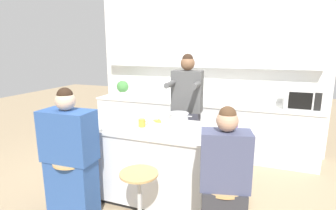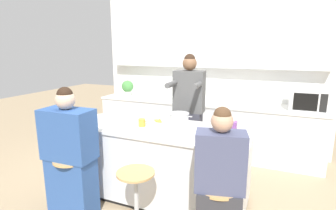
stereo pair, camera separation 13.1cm
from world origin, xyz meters
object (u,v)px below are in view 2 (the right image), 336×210
Objects in this scene: kitchen_island at (165,163)px; person_cooking at (189,117)px; juice_carton at (232,130)px; bar_stool_center at (136,201)px; coffee_cup_near at (142,123)px; person_wrapped_blanket at (70,158)px; potted_plant at (128,87)px; banana_bunch at (158,121)px; microwave at (308,100)px; person_seated_near at (219,194)px; bar_stool_leftmost at (73,185)px; fruit_bowl at (101,119)px; cooking_pot at (179,118)px.

kitchen_island is 1.13× the size of person_cooking.
kitchen_island is at bearing 175.99° from juice_carton.
coffee_cup_near reaches higher than bar_stool_center.
person_wrapped_blanket is 2.44m from potted_plant.
microwave is (1.74, 1.40, 0.14)m from banana_bunch.
microwave is at bearing -0.78° from potted_plant.
person_seated_near reaches higher than kitchen_island.
person_cooking is at bearing 86.44° from kitchen_island.
potted_plant is at bearing 179.22° from microwave.
banana_bunch is at bearing 124.63° from person_seated_near.
bar_stool_leftmost is 2.22× the size of potted_plant.
person_seated_near reaches higher than potted_plant.
bar_stool_center is 4.94× the size of banana_bunch.
potted_plant is (-0.70, 2.30, 0.40)m from person_wrapped_blanket.
banana_bunch is at bearing 101.28° from bar_stool_center.
microwave is at bearing 63.90° from juice_carton.
potted_plant reaches higher than bar_stool_center.
coffee_cup_near is 0.26m from banana_bunch.
banana_bunch is 0.97m from juice_carton.
microwave is (2.33, 2.27, 0.70)m from bar_stool_leftmost.
fruit_bowl is 1.87× the size of coffee_cup_near.
person_cooking reaches higher than potted_plant.
bar_stool_center is 0.46× the size of person_wrapped_blanket.
person_wrapped_blanket is (-0.83, -1.39, -0.19)m from person_cooking.
coffee_cup_near reaches higher than fruit_bowl.
person_wrapped_blanket is 10.65× the size of banana_bunch.
fruit_bowl is at bearing -68.76° from potted_plant.
microwave reaches higher than fruit_bowl.
kitchen_island is 0.69m from bar_stool_center.
cooking_pot is 1.11× the size of potted_plant.
bar_stool_leftmost is 3.33m from microwave.
bar_stool_center is at bearing -36.32° from fruit_bowl.
coffee_cup_near is 2.08m from potted_plant.
microwave reaches higher than bar_stool_center.
person_wrapped_blanket reaches higher than cooking_pot.
potted_plant is (-1.54, 0.91, 0.21)m from person_cooking.
banana_bunch is (0.10, 0.23, -0.03)m from coffee_cup_near.
person_cooking reaches higher than juice_carton.
potted_plant is at bearing 132.64° from kitchen_island.
person_cooking is at bearing 59.82° from bar_stool_leftmost.
person_seated_near reaches higher than juice_carton.
cooking_pot reaches higher than coffee_cup_near.
person_wrapped_blanket is 1.57m from person_seated_near.
person_wrapped_blanket reaches higher than microwave.
bar_stool_center is at bearing -78.72° from banana_bunch.
coffee_cup_near is 0.23× the size of microwave.
bar_stool_leftmost is 1.77m from juice_carton.
person_seated_near is 1.32m from banana_bunch.
microwave is at bearing 41.70° from person_wrapped_blanket.
cooking_pot is at bearing 66.11° from kitchen_island.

